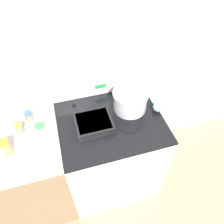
# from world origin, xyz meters

# --- Properties ---
(ground_plane) EXTENTS (12.00, 12.00, 0.00)m
(ground_plane) POSITION_xyz_m (0.00, 0.00, 0.00)
(ground_plane) COLOR gray
(kitchen_wall) EXTENTS (8.00, 0.05, 2.50)m
(kitchen_wall) POSITION_xyz_m (0.00, 0.73, 1.25)
(kitchen_wall) COLOR silver
(kitchen_wall) RESTS_ON ground_plane
(stove_range) EXTENTS (0.80, 0.73, 0.93)m
(stove_range) POSITION_xyz_m (0.00, 0.35, 0.46)
(stove_range) COLOR white
(stove_range) RESTS_ON ground_plane
(control_panel) EXTENTS (0.80, 0.07, 0.17)m
(control_panel) POSITION_xyz_m (0.00, 0.67, 1.01)
(control_panel) COLOR white
(control_panel) RESTS_ON stove_range
(side_counter) EXTENTS (0.57, 0.70, 0.94)m
(side_counter) POSITION_xyz_m (-0.69, 0.35, 0.47)
(side_counter) COLOR #896B4C
(side_counter) RESTS_ON ground_plane
(mixing_bowl) EXTENTS (0.28, 0.28, 0.17)m
(mixing_bowl) POSITION_xyz_m (0.18, 0.42, 1.02)
(mixing_bowl) COLOR silver
(mixing_bowl) RESTS_ON stove_range
(casserole_dish) EXTENTS (0.27, 0.24, 0.05)m
(casserole_dish) POSITION_xyz_m (-0.13, 0.33, 0.96)
(casserole_dish) COLOR black
(casserole_dish) RESTS_ON stove_range
(ladle) EXTENTS (0.08, 0.33, 0.08)m
(ladle) POSITION_xyz_m (0.39, 0.35, 0.97)
(ladle) COLOR #7AB2C6
(ladle) RESTS_ON stove_range
(spice_jar_green_cap) EXTENTS (0.06, 0.06, 0.12)m
(spice_jar_green_cap) POSITION_xyz_m (-0.51, 0.33, 1.00)
(spice_jar_green_cap) COLOR beige
(spice_jar_green_cap) RESTS_ON side_counter
(spice_jar_blue_cap) EXTENTS (0.05, 0.05, 0.09)m
(spice_jar_blue_cap) POSITION_xyz_m (-0.59, 0.50, 0.99)
(spice_jar_blue_cap) COLOR gray
(spice_jar_blue_cap) RESTS_ON side_counter
(spice_jar_yellow_cap) EXTENTS (0.05, 0.05, 0.09)m
(spice_jar_yellow_cap) POSITION_xyz_m (-0.66, 0.40, 0.99)
(spice_jar_yellow_cap) COLOR gray
(spice_jar_yellow_cap) RESTS_ON side_counter
(spice_jar_orange_cap) EXTENTS (0.06, 0.06, 0.12)m
(spice_jar_orange_cap) POSITION_xyz_m (-0.73, 0.25, 1.00)
(spice_jar_orange_cap) COLOR tan
(spice_jar_orange_cap) RESTS_ON side_counter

